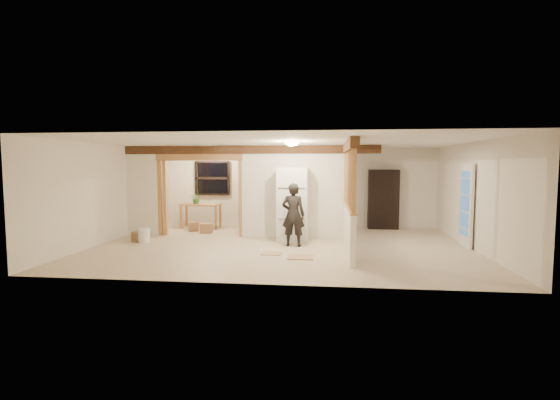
# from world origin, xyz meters

# --- Properties ---
(floor) EXTENTS (9.00, 6.50, 0.01)m
(floor) POSITION_xyz_m (0.00, 0.00, -0.01)
(floor) COLOR #C8B395
(floor) RESTS_ON ground
(ceiling) EXTENTS (9.00, 6.50, 0.01)m
(ceiling) POSITION_xyz_m (0.00, 0.00, 2.50)
(ceiling) COLOR white
(wall_back) EXTENTS (9.00, 0.01, 2.50)m
(wall_back) POSITION_xyz_m (0.00, 3.25, 1.25)
(wall_back) COLOR silver
(wall_back) RESTS_ON floor
(wall_front) EXTENTS (9.00, 0.01, 2.50)m
(wall_front) POSITION_xyz_m (0.00, -3.25, 1.25)
(wall_front) COLOR silver
(wall_front) RESTS_ON floor
(wall_left) EXTENTS (0.01, 6.50, 2.50)m
(wall_left) POSITION_xyz_m (-4.50, 0.00, 1.25)
(wall_left) COLOR silver
(wall_left) RESTS_ON floor
(wall_right) EXTENTS (0.01, 6.50, 2.50)m
(wall_right) POSITION_xyz_m (4.50, 0.00, 1.25)
(wall_right) COLOR silver
(wall_right) RESTS_ON floor
(partition_left_stub) EXTENTS (0.90, 0.12, 2.50)m
(partition_left_stub) POSITION_xyz_m (-4.05, 1.20, 1.25)
(partition_left_stub) COLOR white
(partition_left_stub) RESTS_ON floor
(partition_center) EXTENTS (2.80, 0.12, 2.50)m
(partition_center) POSITION_xyz_m (0.20, 1.20, 1.25)
(partition_center) COLOR white
(partition_center) RESTS_ON floor
(doorway_frame) EXTENTS (2.46, 0.14, 2.20)m
(doorway_frame) POSITION_xyz_m (-2.40, 1.20, 1.10)
(doorway_frame) COLOR #B8834D
(doorway_frame) RESTS_ON floor
(header_beam_back) EXTENTS (7.00, 0.18, 0.22)m
(header_beam_back) POSITION_xyz_m (-1.00, 1.20, 2.38)
(header_beam_back) COLOR #50301B
(header_beam_back) RESTS_ON ceiling
(header_beam_right) EXTENTS (0.18, 3.30, 0.22)m
(header_beam_right) POSITION_xyz_m (1.60, -0.40, 2.38)
(header_beam_right) COLOR #50301B
(header_beam_right) RESTS_ON ceiling
(pony_wall) EXTENTS (0.12, 3.20, 1.00)m
(pony_wall) POSITION_xyz_m (1.60, -0.40, 0.50)
(pony_wall) COLOR white
(pony_wall) RESTS_ON floor
(stud_partition) EXTENTS (0.14, 3.20, 1.32)m
(stud_partition) POSITION_xyz_m (1.60, -0.40, 1.66)
(stud_partition) COLOR #B8834D
(stud_partition) RESTS_ON pony_wall
(window_back) EXTENTS (1.12, 0.10, 1.10)m
(window_back) POSITION_xyz_m (-2.60, 3.17, 1.55)
(window_back) COLOR black
(window_back) RESTS_ON wall_back
(french_door) EXTENTS (0.12, 0.86, 2.00)m
(french_door) POSITION_xyz_m (4.42, 0.40, 1.00)
(french_door) COLOR white
(french_door) RESTS_ON floor
(ceiling_dome_main) EXTENTS (0.36, 0.36, 0.16)m
(ceiling_dome_main) POSITION_xyz_m (0.30, -0.50, 2.48)
(ceiling_dome_main) COLOR #FFEABF
(ceiling_dome_main) RESTS_ON ceiling
(ceiling_dome_util) EXTENTS (0.32, 0.32, 0.14)m
(ceiling_dome_util) POSITION_xyz_m (-2.50, 2.30, 2.48)
(ceiling_dome_util) COLOR #FFEABF
(ceiling_dome_util) RESTS_ON ceiling
(hanging_bulb) EXTENTS (0.07, 0.07, 0.07)m
(hanging_bulb) POSITION_xyz_m (-2.00, 1.60, 2.18)
(hanging_bulb) COLOR #FFD88C
(hanging_bulb) RESTS_ON ceiling
(refrigerator) EXTENTS (0.78, 0.76, 1.90)m
(refrigerator) POSITION_xyz_m (0.22, 0.76, 0.95)
(refrigerator) COLOR white
(refrigerator) RESTS_ON floor
(woman) EXTENTS (0.59, 0.41, 1.54)m
(woman) POSITION_xyz_m (0.30, -0.01, 0.77)
(woman) COLOR black
(woman) RESTS_ON floor
(work_table) EXTENTS (1.29, 0.79, 0.76)m
(work_table) POSITION_xyz_m (-2.83, 2.61, 0.38)
(work_table) COLOR #B8834D
(work_table) RESTS_ON floor
(potted_plant) EXTENTS (0.38, 0.34, 0.36)m
(potted_plant) POSITION_xyz_m (-2.94, 2.55, 0.94)
(potted_plant) COLOR #215521
(potted_plant) RESTS_ON work_table
(shop_vac) EXTENTS (0.54, 0.54, 0.66)m
(shop_vac) POSITION_xyz_m (-4.20, 2.29, 0.33)
(shop_vac) COLOR #9E1009
(shop_vac) RESTS_ON floor
(bookshelf) EXTENTS (0.92, 0.31, 1.84)m
(bookshelf) POSITION_xyz_m (2.85, 3.03, 0.92)
(bookshelf) COLOR black
(bookshelf) RESTS_ON floor
(bucket) EXTENTS (0.37, 0.37, 0.36)m
(bucket) POSITION_xyz_m (-3.51, 0.03, 0.18)
(bucket) COLOR silver
(bucket) RESTS_ON floor
(box_util_a) EXTENTS (0.34, 0.30, 0.28)m
(box_util_a) POSITION_xyz_m (-2.37, 1.65, 0.14)
(box_util_a) COLOR #956B48
(box_util_a) RESTS_ON floor
(box_util_b) EXTENTS (0.38, 0.38, 0.27)m
(box_util_b) POSITION_xyz_m (-2.87, 2.00, 0.14)
(box_util_b) COLOR #956B48
(box_util_b) RESTS_ON floor
(box_front) EXTENTS (0.36, 0.32, 0.26)m
(box_front) POSITION_xyz_m (-3.69, 0.16, 0.13)
(box_front) COLOR #956B48
(box_front) RESTS_ON floor
(floor_panel_near) EXTENTS (0.55, 0.55, 0.02)m
(floor_panel_near) POSITION_xyz_m (0.55, -1.21, 0.01)
(floor_panel_near) COLOR tan
(floor_panel_near) RESTS_ON floor
(floor_panel_far) EXTENTS (0.48, 0.39, 0.01)m
(floor_panel_far) POSITION_xyz_m (-0.11, -0.93, 0.01)
(floor_panel_far) COLOR tan
(floor_panel_far) RESTS_ON floor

